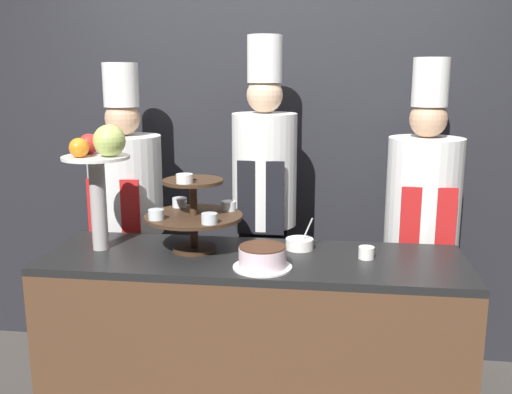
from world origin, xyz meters
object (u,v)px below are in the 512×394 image
object	(u,v)px
tiered_stand	(193,211)
chef_center_right	(422,219)
serving_bowl_far	(300,244)
chef_center_left	(264,197)
cup_white	(366,253)
fruit_pedestal	(99,163)
cake_round	(262,258)
chef_left	(127,211)

from	to	relation	value
tiered_stand	chef_center_right	xyz separation A→B (m)	(1.10, 0.52, -0.13)
serving_bowl_far	chef_center_left	xyz separation A→B (m)	(-0.22, 0.43, 0.12)
cup_white	fruit_pedestal	bearing A→B (deg)	-178.96
cake_round	chef_center_left	world-z (taller)	chef_center_left
chef_left	cake_round	bearing A→B (deg)	-40.16
cake_round	chef_center_left	xyz separation A→B (m)	(-0.08, 0.72, 0.10)
cup_white	serving_bowl_far	distance (m)	0.32
tiered_stand	chef_center_right	size ratio (longest dim) A/B	0.25
fruit_pedestal	serving_bowl_far	size ratio (longest dim) A/B	3.84
chef_left	chef_center_left	distance (m)	0.78
cake_round	chef_left	xyz separation A→B (m)	(-0.85, 0.72, -0.00)
chef_center_right	tiered_stand	bearing A→B (deg)	-154.81
cup_white	cake_round	bearing A→B (deg)	-157.27
fruit_pedestal	chef_center_right	distance (m)	1.66
fruit_pedestal	chef_left	world-z (taller)	chef_left
tiered_stand	chef_left	bearing A→B (deg)	134.63
fruit_pedestal	chef_center_left	size ratio (longest dim) A/B	0.30
cake_round	cup_white	bearing A→B (deg)	22.73
chef_center_left	cake_round	bearing A→B (deg)	-83.91
cup_white	chef_center_left	bearing A→B (deg)	134.03
chef_left	tiered_stand	bearing A→B (deg)	-45.37
serving_bowl_far	chef_center_right	size ratio (longest dim) A/B	0.08
chef_center_left	chef_center_right	world-z (taller)	chef_center_left
serving_bowl_far	chef_center_right	xyz separation A→B (m)	(0.62, 0.43, 0.03)
tiered_stand	cup_white	bearing A→B (deg)	-1.31
cake_round	chef_left	distance (m)	1.12
fruit_pedestal	chef_left	bearing A→B (deg)	99.37
fruit_pedestal	cake_round	bearing A→B (deg)	-12.07
chef_center_right	cake_round	bearing A→B (deg)	-136.45
chef_left	fruit_pedestal	bearing A→B (deg)	-80.63
cake_round	serving_bowl_far	bearing A→B (deg)	64.01
fruit_pedestal	serving_bowl_far	distance (m)	0.99
cup_white	chef_left	size ratio (longest dim) A/B	0.04
cake_round	chef_center_right	xyz separation A→B (m)	(0.76, 0.72, 0.01)
cup_white	serving_bowl_far	size ratio (longest dim) A/B	0.46
cup_white	serving_bowl_far	world-z (taller)	serving_bowl_far
fruit_pedestal	chef_center_right	size ratio (longest dim) A/B	0.32
tiered_stand	chef_left	size ratio (longest dim) A/B	0.25
chef_center_left	tiered_stand	bearing A→B (deg)	-117.18
tiered_stand	chef_center_left	size ratio (longest dim) A/B	0.24
tiered_stand	chef_center_left	bearing A→B (deg)	62.82
serving_bowl_far	chef_center_left	size ratio (longest dim) A/B	0.08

